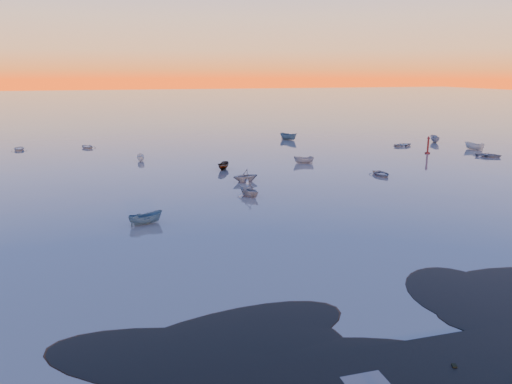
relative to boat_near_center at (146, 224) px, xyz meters
name	(u,v)px	position (x,y,z in m)	size (l,w,h in m)	color
ground	(164,133)	(9.91, 76.00, 0.00)	(600.00, 600.00, 0.00)	#655A54
mud_lobes	(347,331)	(9.91, -25.00, 0.01)	(140.00, 6.00, 0.07)	black
moored_fleet	(196,167)	(9.91, 29.00, 0.00)	(124.00, 58.00, 1.20)	#B8B8B3
boat_near_center	(146,224)	(0.00, 0.00, 0.00)	(3.51, 1.49, 1.22)	#3D5F74
boat_near_right	(249,196)	(13.03, 8.15, 0.00)	(3.65, 1.64, 1.28)	slate
channel_marker	(428,146)	(53.61, 30.22, 1.34)	(0.96, 0.96, 3.40)	#4F1111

